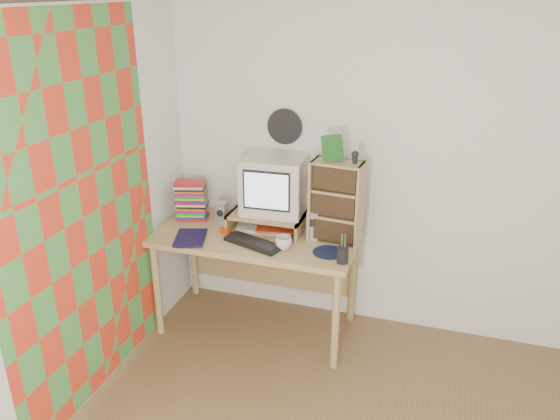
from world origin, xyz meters
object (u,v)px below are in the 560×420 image
Objects in this scene: mug at (283,243)px; diary at (175,236)px; desk at (259,247)px; dvd_stack at (192,199)px; keyboard at (253,243)px; cd_rack at (336,202)px; crt_monitor at (274,185)px.

mug is 0.74m from diary.
mug is 0.45× the size of diary.
dvd_stack is (-0.54, 0.06, 0.28)m from desk.
keyboard is at bearing -79.19° from desk.
cd_rack reaches higher than desk.
cd_rack is 2.25× the size of diary.
diary is at bearing -148.16° from crt_monitor.
crt_monitor reaches higher than keyboard.
keyboard is at bearing -148.81° from cd_rack.
dvd_stack is (-0.58, 0.29, 0.14)m from keyboard.
keyboard reaches higher than desk.
desk is 0.60m from diary.
mug is at bearing -35.30° from dvd_stack.
mug is at bearing 20.49° from keyboard.
diary is (-0.74, -0.09, -0.02)m from mug.
cd_rack is (0.50, 0.24, 0.26)m from keyboard.
dvd_stack is (-0.62, -0.03, -0.17)m from crt_monitor.
crt_monitor is at bearing 118.11° from mug.
mug is (0.21, 0.00, 0.03)m from keyboard.
dvd_stack reaches higher than keyboard.
dvd_stack reaches higher than desk.
dvd_stack is 1.22× the size of diary.
crt_monitor is at bearing -12.94° from dvd_stack.
dvd_stack is at bearing 179.66° from crt_monitor.
diary is (-0.57, -0.40, -0.29)m from crt_monitor.
cd_rack reaches higher than dvd_stack.
keyboard is 0.66m from dvd_stack.
cd_rack reaches higher than diary.
keyboard is 0.21m from mug.
keyboard is 0.53m from diary.
cd_rack is at bearing 0.33° from diary.
desk is 12.75× the size of mug.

